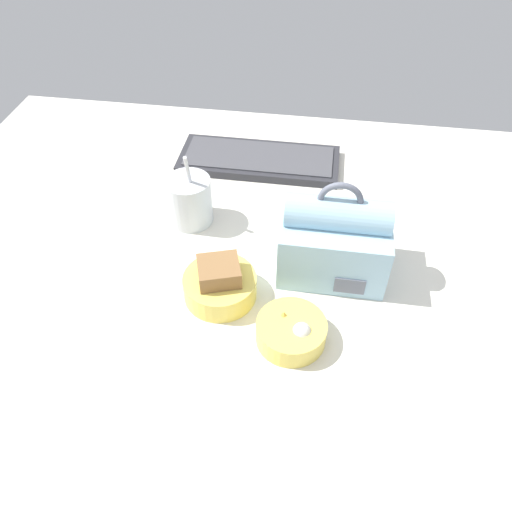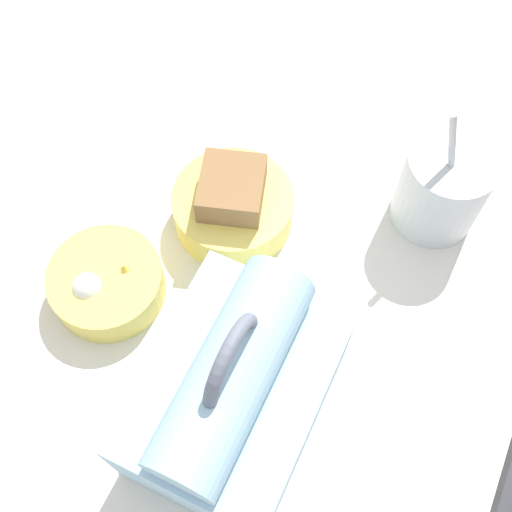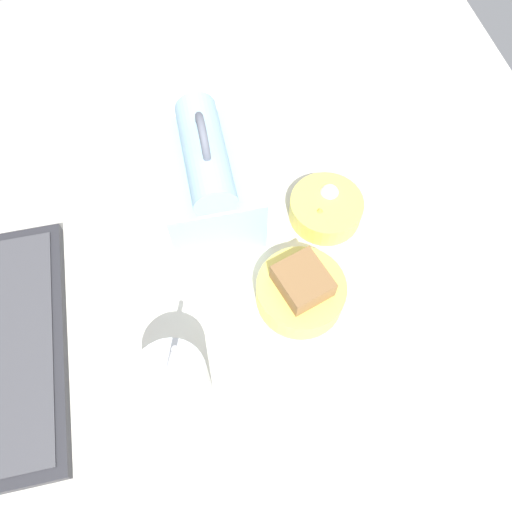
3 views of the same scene
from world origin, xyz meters
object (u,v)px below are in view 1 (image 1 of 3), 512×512
Objects in this scene: soup_cup at (189,200)px; bento_bowl_sandwich at (220,284)px; keyboard at (259,160)px; bento_bowl_snacks at (291,331)px; lunch_bag at (334,239)px.

soup_cup reaches higher than bento_bowl_sandwich.
keyboard is 2.25× the size of soup_cup.
bento_bowl_sandwich is at bearing -62.53° from soup_cup.
bento_bowl_sandwich is 14.41cm from bento_bowl_snacks.
keyboard is 38.93cm from bento_bowl_sandwich.
keyboard is 2.89× the size of bento_bowl_sandwich.
bento_bowl_sandwich is 1.12× the size of bento_bowl_snacks.
lunch_bag is 1.18× the size of soup_cup.
soup_cup is at bearing 117.47° from bento_bowl_sandwich.
bento_bowl_snacks is (12.51, -7.13, -0.73)cm from bento_bowl_sandwich.
bento_bowl_snacks is (21.97, -25.32, -2.90)cm from soup_cup.
keyboard is 34.73cm from lunch_bag.
lunch_bag is at bearing 71.61° from bento_bowl_snacks.
bento_bowl_snacks is (11.70, -46.02, 0.98)cm from keyboard.
soup_cup is at bearing 161.89° from lunch_bag.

